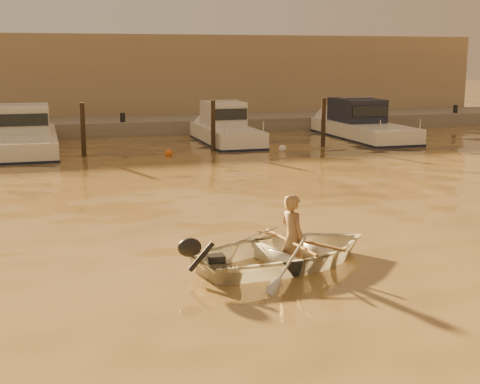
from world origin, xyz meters
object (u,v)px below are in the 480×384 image
object	(u,v)px
moored_boat_2	(25,135)
person	(292,238)
dinghy	(288,252)
moored_boat_5	(363,124)
waterfront_building	(70,80)
moored_boat_4	(226,129)

from	to	relation	value
moored_boat_2	person	bearing A→B (deg)	-73.88
dinghy	moored_boat_2	xyz separation A→B (m)	(-4.76, 16.83, 0.38)
moored_boat_2	moored_boat_5	bearing A→B (deg)	0.00
dinghy	moored_boat_5	size ratio (longest dim) A/B	0.46
dinghy	moored_boat_2	bearing A→B (deg)	1.76
waterfront_building	moored_boat_5	bearing A→B (deg)	-41.49
moored_boat_4	waterfront_building	bearing A→B (deg)	118.41
person	moored_boat_5	size ratio (longest dim) A/B	0.21
person	moored_boat_5	world-z (taller)	moored_boat_5
person	moored_boat_2	world-z (taller)	moored_boat_2
person	waterfront_building	bearing A→B (deg)	-8.83
dinghy	moored_boat_4	world-z (taller)	moored_boat_4
person	dinghy	bearing A→B (deg)	90.00
waterfront_building	moored_boat_4	bearing A→B (deg)	-61.59
moored_boat_4	waterfront_building	size ratio (longest dim) A/B	0.14
person	moored_boat_2	size ratio (longest dim) A/B	0.20
moored_boat_4	moored_boat_5	bearing A→B (deg)	0.00
dinghy	person	bearing A→B (deg)	-90.00
person	moored_boat_4	distance (m)	17.15
person	moored_boat_5	xyz separation A→B (m)	(9.91, 16.81, 0.13)
moored_boat_2	waterfront_building	world-z (taller)	waterfront_building
person	moored_boat_2	xyz separation A→B (m)	(-4.86, 16.81, 0.13)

